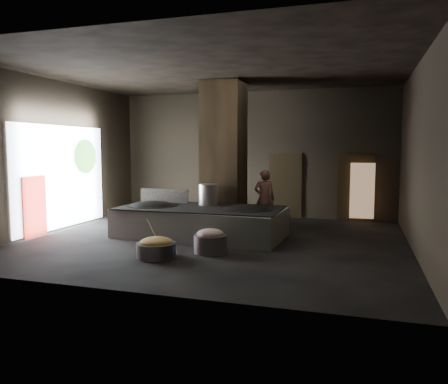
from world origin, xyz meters
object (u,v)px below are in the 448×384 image
(cook, at_px, (264,198))
(veg_basin, at_px, (156,250))
(stock_pot, at_px, (208,195))
(hearth_platform, at_px, (200,222))
(meat_basin, at_px, (210,244))
(wok_left, at_px, (153,208))
(wok_right, at_px, (248,212))

(cook, xyz_separation_m, veg_basin, (-1.52, -4.59, -0.73))
(stock_pot, bearing_deg, hearth_platform, -95.19)
(meat_basin, bearing_deg, hearth_platform, 117.29)
(hearth_platform, relative_size, cook, 2.57)
(hearth_platform, xyz_separation_m, meat_basin, (0.90, -1.74, -0.19))
(wok_left, height_order, stock_pot, stock_pot)
(hearth_platform, relative_size, meat_basin, 5.90)
(hearth_platform, height_order, wok_left, wok_left)
(cook, height_order, meat_basin, cook)
(veg_basin, height_order, meat_basin, meat_basin)
(hearth_platform, bearing_deg, cook, 59.28)
(wok_left, bearing_deg, meat_basin, -35.70)
(cook, bearing_deg, meat_basin, 71.86)
(veg_basin, bearing_deg, hearth_platform, 86.90)
(wok_right, height_order, veg_basin, wok_right)
(wok_right, height_order, stock_pot, stock_pot)
(wok_left, height_order, wok_right, wok_left)
(wok_right, bearing_deg, veg_basin, -120.19)
(meat_basin, bearing_deg, stock_pot, 110.30)
(hearth_platform, height_order, cook, cook)
(veg_basin, bearing_deg, cook, 71.73)
(cook, distance_m, veg_basin, 4.89)
(cook, relative_size, meat_basin, 2.30)
(wok_left, relative_size, meat_basin, 1.86)
(wok_left, height_order, cook, cook)
(wok_left, xyz_separation_m, meat_basin, (2.35, -1.69, -0.54))
(hearth_platform, xyz_separation_m, stock_pot, (0.05, 0.55, 0.73))
(hearth_platform, bearing_deg, meat_basin, -59.96)
(stock_pot, height_order, veg_basin, stock_pot)
(wok_right, distance_m, stock_pot, 1.44)
(wok_right, bearing_deg, hearth_platform, -177.88)
(hearth_platform, height_order, stock_pot, stock_pot)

